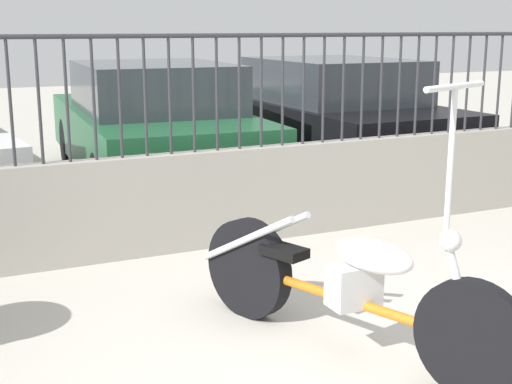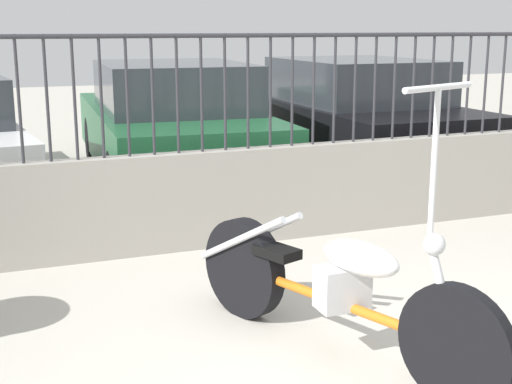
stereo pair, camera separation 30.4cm
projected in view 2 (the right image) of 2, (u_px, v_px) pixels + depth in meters
The scene contains 5 objects.
low_wall at pixel (237, 196), 6.05m from camera, with size 8.44×0.18×0.81m.
fence_railing at pixel (236, 74), 5.82m from camera, with size 8.44×0.04×0.95m.
motorcycle_orange at pixel (322, 283), 4.04m from camera, with size 0.94×2.09×1.57m.
car_green at pixel (171, 123), 8.35m from camera, with size 2.05×4.50×1.42m.
car_black at pixel (349, 113), 9.41m from camera, with size 1.89×4.56×1.41m.
Camera 2 is at (-2.00, -2.79, 1.82)m, focal length 50.00 mm.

